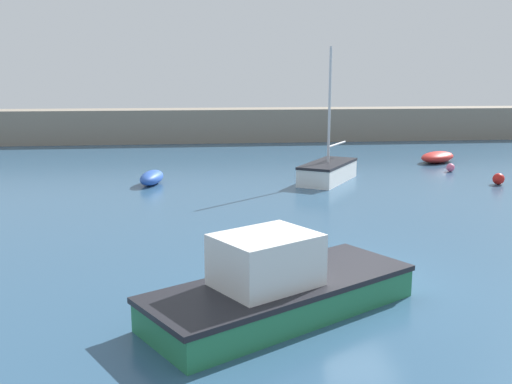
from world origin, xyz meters
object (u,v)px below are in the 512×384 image
open_tender_yellow (438,157)px  cabin_cruiser_white (278,287)px  mooring_buoy_red (499,179)px  mooring_buoy_pink (450,168)px  sailboat_tall_mast (328,171)px  dinghy_near_pier (152,178)px

open_tender_yellow → cabin_cruiser_white: bearing=-160.1°
mooring_buoy_red → mooring_buoy_pink: bearing=98.5°
cabin_cruiser_white → mooring_buoy_red: (12.62, 13.53, -0.34)m
open_tender_yellow → mooring_buoy_pink: (-0.73, -3.26, -0.10)m
cabin_cruiser_white → sailboat_tall_mast: size_ratio=1.00×
open_tender_yellow → sailboat_tall_mast: bearing=175.7°
open_tender_yellow → dinghy_near_pier: (-16.36, -5.15, 0.00)m
dinghy_near_pier → cabin_cruiser_white: bearing=26.9°
open_tender_yellow → mooring_buoy_pink: open_tender_yellow is taller
mooring_buoy_pink → open_tender_yellow: bearing=77.4°
open_tender_yellow → sailboat_tall_mast: (-7.95, -5.36, 0.19)m
mooring_buoy_red → mooring_buoy_pink: size_ratio=1.23×
dinghy_near_pier → mooring_buoy_pink: bearing=110.8°
sailboat_tall_mast → dinghy_near_pier: bearing=-58.2°
sailboat_tall_mast → mooring_buoy_red: 7.98m
dinghy_near_pier → mooring_buoy_pink: (15.63, 1.89, -0.11)m
open_tender_yellow → mooring_buoy_red: open_tender_yellow is taller
sailboat_tall_mast → mooring_buoy_red: sailboat_tall_mast is taller
dinghy_near_pier → sailboat_tall_mast: size_ratio=0.38×
cabin_cruiser_white → mooring_buoy_red: 18.51m
mooring_buoy_red → dinghy_near_pier: bearing=173.2°
mooring_buoy_pink → sailboat_tall_mast: bearing=-163.8°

